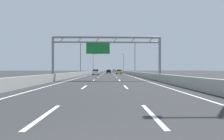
{
  "coord_description": "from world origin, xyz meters",
  "views": [
    {
      "loc": [
        0.35,
        -2.15,
        1.54
      ],
      "look_at": [
        1.47,
        61.8,
        1.31
      ],
      "focal_mm": 27.03,
      "sensor_mm": 36.0,
      "label": 1
    }
  ],
  "objects_px": {
    "streetlamp_left_far": "(94,62)",
    "yellow_car": "(119,72)",
    "streetlamp_left_mid": "(81,56)",
    "streetlamp_right_far": "(123,62)",
    "streetlamp_right_mid": "(134,56)",
    "sign_gantry": "(106,47)",
    "white_car": "(96,72)",
    "orange_car": "(109,70)",
    "silver_car": "(114,71)",
    "black_car": "(109,71)"
  },
  "relations": [
    {
      "from": "sign_gantry",
      "to": "streetlamp_left_mid",
      "type": "bearing_deg",
      "value": 107.44
    },
    {
      "from": "white_car",
      "to": "yellow_car",
      "type": "xyz_separation_m",
      "value": [
        7.18,
        9.71,
        -0.02
      ]
    },
    {
      "from": "yellow_car",
      "to": "silver_car",
      "type": "bearing_deg",
      "value": 90.27
    },
    {
      "from": "silver_car",
      "to": "yellow_car",
      "type": "bearing_deg",
      "value": -89.73
    },
    {
      "from": "sign_gantry",
      "to": "streetlamp_left_far",
      "type": "xyz_separation_m",
      "value": [
        -7.3,
        61.0,
        0.57
      ]
    },
    {
      "from": "silver_car",
      "to": "yellow_car",
      "type": "height_order",
      "value": "yellow_car"
    },
    {
      "from": "black_car",
      "to": "yellow_car",
      "type": "bearing_deg",
      "value": -70.07
    },
    {
      "from": "streetlamp_right_far",
      "to": "black_car",
      "type": "distance_m",
      "value": 19.82
    },
    {
      "from": "orange_car",
      "to": "white_car",
      "type": "height_order",
      "value": "white_car"
    },
    {
      "from": "silver_car",
      "to": "streetlamp_left_far",
      "type": "bearing_deg",
      "value": -118.75
    },
    {
      "from": "streetlamp_right_mid",
      "to": "white_car",
      "type": "bearing_deg",
      "value": 177.79
    },
    {
      "from": "streetlamp_right_mid",
      "to": "orange_car",
      "type": "bearing_deg",
      "value": 94.97
    },
    {
      "from": "white_car",
      "to": "yellow_car",
      "type": "height_order",
      "value": "white_car"
    },
    {
      "from": "orange_car",
      "to": "yellow_car",
      "type": "relative_size",
      "value": 0.99
    },
    {
      "from": "streetlamp_left_mid",
      "to": "streetlamp_right_mid",
      "type": "bearing_deg",
      "value": 0.0
    },
    {
      "from": "streetlamp_right_mid",
      "to": "streetlamp_left_far",
      "type": "xyz_separation_m",
      "value": [
        -14.93,
        37.77,
        0.0
      ]
    },
    {
      "from": "orange_car",
      "to": "yellow_car",
      "type": "bearing_deg",
      "value": -87.21
    },
    {
      "from": "streetlamp_right_mid",
      "to": "orange_car",
      "type": "relative_size",
      "value": 2.21
    },
    {
      "from": "orange_car",
      "to": "white_car",
      "type": "xyz_separation_m",
      "value": [
        -3.57,
        -83.84,
        0.05
      ]
    },
    {
      "from": "sign_gantry",
      "to": "orange_car",
      "type": "xyz_separation_m",
      "value": [
        0.3,
        107.49,
        -4.09
      ]
    },
    {
      "from": "white_car",
      "to": "black_car",
      "type": "distance_m",
      "value": 19.85
    },
    {
      "from": "streetlamp_left_mid",
      "to": "streetlamp_right_far",
      "type": "xyz_separation_m",
      "value": [
        14.93,
        37.77,
        0.0
      ]
    },
    {
      "from": "streetlamp_left_far",
      "to": "black_car",
      "type": "xyz_separation_m",
      "value": [
        7.65,
        -17.83,
        -4.67
      ]
    },
    {
      "from": "orange_car",
      "to": "black_car",
      "type": "xyz_separation_m",
      "value": [
        0.05,
        -64.32,
        -0.01
      ]
    },
    {
      "from": "streetlamp_left_far",
      "to": "streetlamp_right_far",
      "type": "bearing_deg",
      "value": 0.0
    },
    {
      "from": "streetlamp_left_mid",
      "to": "streetlamp_right_mid",
      "type": "relative_size",
      "value": 1.0
    },
    {
      "from": "silver_car",
      "to": "white_car",
      "type": "bearing_deg",
      "value": -96.91
    },
    {
      "from": "streetlamp_right_mid",
      "to": "silver_car",
      "type": "distance_m",
      "value": 58.11
    },
    {
      "from": "sign_gantry",
      "to": "yellow_car",
      "type": "xyz_separation_m",
      "value": [
        3.91,
        33.36,
        -4.07
      ]
    },
    {
      "from": "yellow_car",
      "to": "streetlamp_left_far",
      "type": "bearing_deg",
      "value": 112.08
    },
    {
      "from": "streetlamp_left_far",
      "to": "silver_car",
      "type": "xyz_separation_m",
      "value": [
        10.98,
        20.02,
        -4.65
      ]
    },
    {
      "from": "streetlamp_left_mid",
      "to": "streetlamp_right_far",
      "type": "height_order",
      "value": "same"
    },
    {
      "from": "streetlamp_right_far",
      "to": "silver_car",
      "type": "distance_m",
      "value": 20.93
    },
    {
      "from": "streetlamp_left_mid",
      "to": "streetlamp_left_far",
      "type": "height_order",
      "value": "same"
    },
    {
      "from": "streetlamp_left_far",
      "to": "silver_car",
      "type": "relative_size",
      "value": 2.15
    },
    {
      "from": "streetlamp_left_far",
      "to": "streetlamp_right_mid",
      "type": "bearing_deg",
      "value": -68.43
    },
    {
      "from": "white_car",
      "to": "streetlamp_right_far",
      "type": "bearing_deg",
      "value": 73.73
    },
    {
      "from": "yellow_car",
      "to": "black_car",
      "type": "distance_m",
      "value": 10.44
    },
    {
      "from": "white_car",
      "to": "black_car",
      "type": "xyz_separation_m",
      "value": [
        3.62,
        19.52,
        -0.06
      ]
    },
    {
      "from": "sign_gantry",
      "to": "silver_car",
      "type": "height_order",
      "value": "sign_gantry"
    },
    {
      "from": "streetlamp_right_mid",
      "to": "streetlamp_right_far",
      "type": "height_order",
      "value": "same"
    },
    {
      "from": "streetlamp_left_mid",
      "to": "silver_car",
      "type": "height_order",
      "value": "streetlamp_left_mid"
    },
    {
      "from": "sign_gantry",
      "to": "white_car",
      "type": "xyz_separation_m",
      "value": [
        -3.27,
        23.65,
        -4.04
      ]
    },
    {
      "from": "streetlamp_left_mid",
      "to": "orange_car",
      "type": "height_order",
      "value": "streetlamp_left_mid"
    },
    {
      "from": "streetlamp_right_far",
      "to": "orange_car",
      "type": "height_order",
      "value": "streetlamp_right_far"
    },
    {
      "from": "streetlamp_left_far",
      "to": "black_car",
      "type": "relative_size",
      "value": 2.09
    },
    {
      "from": "streetlamp_left_far",
      "to": "yellow_car",
      "type": "height_order",
      "value": "streetlamp_left_far"
    },
    {
      "from": "yellow_car",
      "to": "streetlamp_right_mid",
      "type": "bearing_deg",
      "value": -69.83
    },
    {
      "from": "black_car",
      "to": "sign_gantry",
      "type": "bearing_deg",
      "value": -90.47
    },
    {
      "from": "white_car",
      "to": "streetlamp_right_mid",
      "type": "bearing_deg",
      "value": -2.21
    }
  ]
}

